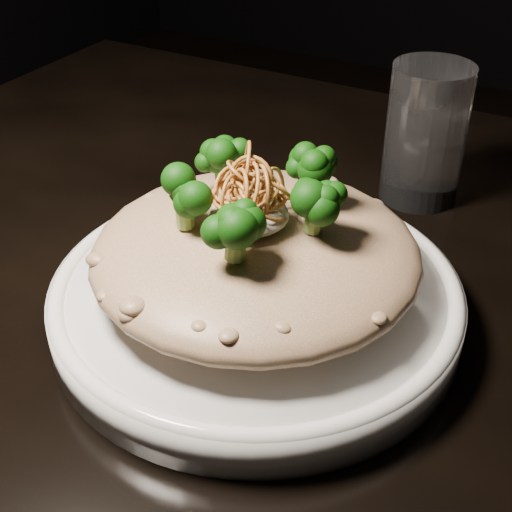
% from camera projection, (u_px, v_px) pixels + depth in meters
% --- Properties ---
extents(table, '(1.10, 0.80, 0.75)m').
position_uv_depth(table, '(327.00, 361.00, 0.61)').
color(table, black).
rests_on(table, ground).
extents(plate, '(0.30, 0.30, 0.03)m').
position_uv_depth(plate, '(256.00, 300.00, 0.52)').
color(plate, white).
rests_on(plate, table).
extents(risotto, '(0.23, 0.23, 0.05)m').
position_uv_depth(risotto, '(256.00, 252.00, 0.50)').
color(risotto, brown).
rests_on(risotto, plate).
extents(broccoli, '(0.15, 0.15, 0.06)m').
position_uv_depth(broccoli, '(251.00, 186.00, 0.47)').
color(broccoli, black).
rests_on(broccoli, risotto).
extents(cheese, '(0.05, 0.05, 0.02)m').
position_uv_depth(cheese, '(249.00, 215.00, 0.48)').
color(cheese, silver).
rests_on(cheese, risotto).
extents(shallots, '(0.06, 0.06, 0.04)m').
position_uv_depth(shallots, '(250.00, 181.00, 0.47)').
color(shallots, brown).
rests_on(shallots, cheese).
extents(drinking_glass, '(0.09, 0.09, 0.13)m').
position_uv_depth(drinking_glass, '(425.00, 134.00, 0.65)').
color(drinking_glass, white).
rests_on(drinking_glass, table).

